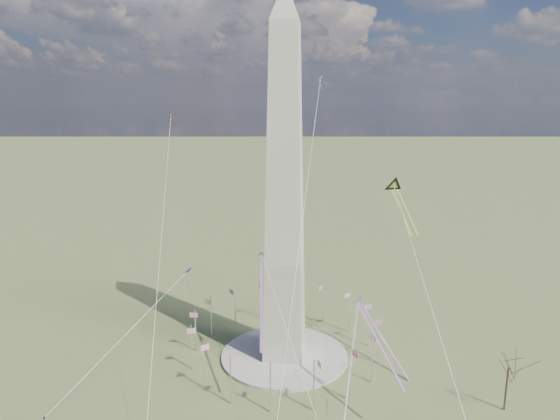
# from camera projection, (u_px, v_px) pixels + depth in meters

# --- Properties ---
(ground) EXTENTS (2000.00, 2000.00, 0.00)m
(ground) POSITION_uv_depth(u_px,v_px,m) (284.00, 357.00, 142.39)
(ground) COLOR #545E2F
(ground) RESTS_ON ground
(plaza) EXTENTS (36.00, 36.00, 0.80)m
(plaza) POSITION_uv_depth(u_px,v_px,m) (284.00, 356.00, 142.31)
(plaza) COLOR #B0AEA1
(plaza) RESTS_ON ground
(washington_monument) EXTENTS (15.56, 15.56, 100.00)m
(washington_monument) POSITION_uv_depth(u_px,v_px,m) (285.00, 192.00, 132.06)
(washington_monument) COLOR #B4A797
(washington_monument) RESTS_ON plaza
(flagpole_ring) EXTENTS (54.40, 54.40, 13.00)m
(flagpole_ring) POSITION_uv_depth(u_px,v_px,m) (284.00, 333.00, 140.82)
(flagpole_ring) COLOR white
(flagpole_ring) RESTS_ON ground
(tree_near) EXTENTS (9.41, 9.41, 16.48)m
(tree_near) POSITION_uv_depth(u_px,v_px,m) (509.00, 365.00, 115.54)
(tree_near) COLOR #4C3D2E
(tree_near) RESTS_ON ground
(person_west) EXTENTS (1.14, 1.09, 1.86)m
(person_west) POSITION_uv_depth(u_px,v_px,m) (45.00, 420.00, 112.70)
(person_west) COLOR gray
(person_west) RESTS_ON ground
(kite_delta_black) EXTENTS (9.28, 16.95, 13.84)m
(kite_delta_black) POSITION_uv_depth(u_px,v_px,m) (395.00, 189.00, 143.38)
(kite_delta_black) COLOR black
(kite_delta_black) RESTS_ON ground
(kite_diamond_purple) EXTENTS (2.50, 3.16, 9.22)m
(kite_diamond_purple) POSITION_uv_depth(u_px,v_px,m) (188.00, 274.00, 139.42)
(kite_diamond_purple) COLOR #3F186E
(kite_diamond_purple) RESTS_ON ground
(kite_streamer_left) EXTENTS (11.34, 18.08, 13.92)m
(kite_streamer_left) POSITION_uv_depth(u_px,v_px,m) (373.00, 331.00, 115.51)
(kite_streamer_left) COLOR #E93F24
(kite_streamer_left) RESTS_ON ground
(kite_streamer_mid) EXTENTS (5.48, 24.41, 16.84)m
(kite_streamer_mid) POSITION_uv_depth(u_px,v_px,m) (261.00, 285.00, 125.42)
(kite_streamer_mid) COLOR #E93F24
(kite_streamer_mid) RESTS_ON ground
(kite_streamer_right) EXTENTS (15.38, 20.90, 16.90)m
(kite_streamer_right) POSITION_uv_depth(u_px,v_px,m) (376.00, 327.00, 140.44)
(kite_streamer_right) COLOR #E93F24
(kite_streamer_right) RESTS_ON ground
(kite_small_red) EXTENTS (1.16, 1.56, 3.96)m
(kite_small_red) POSITION_uv_depth(u_px,v_px,m) (171.00, 115.00, 166.84)
(kite_small_red) COLOR red
(kite_small_red) RESTS_ON ground
(kite_small_white) EXTENTS (1.45, 2.21, 4.77)m
(kite_small_white) POSITION_uv_depth(u_px,v_px,m) (321.00, 79.00, 162.06)
(kite_small_white) COLOR silver
(kite_small_white) RESTS_ON ground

